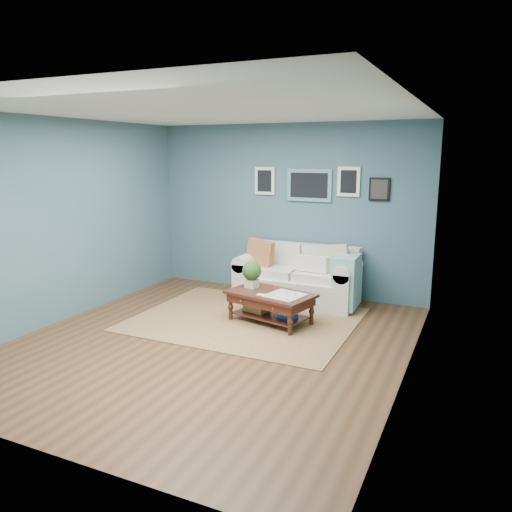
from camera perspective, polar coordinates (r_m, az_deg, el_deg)
The scene contains 4 objects.
room_shell at distance 5.81m, azimuth -4.96°, elevation 2.95°, with size 5.00×5.02×2.70m.
area_rug at distance 6.88m, azimuth -1.27°, elevation -7.24°, with size 2.92×2.33×0.01m, color brown.
loveseat at distance 7.60m, azimuth 5.36°, elevation -2.46°, with size 1.86×0.84×0.96m.
coffee_table at distance 6.70m, azimuth 1.29°, elevation -4.69°, with size 1.24×0.90×0.79m.
Camera 1 is at (2.86, -4.94, 2.24)m, focal length 35.00 mm.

